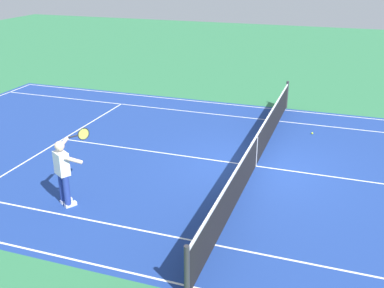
# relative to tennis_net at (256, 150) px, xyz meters

# --- Properties ---
(ground_plane) EXTENTS (60.00, 60.00, 0.00)m
(ground_plane) POSITION_rel_tennis_net_xyz_m (0.00, 0.00, -0.49)
(ground_plane) COLOR #2D7247
(court_slab) EXTENTS (24.20, 11.40, 0.00)m
(court_slab) POSITION_rel_tennis_net_xyz_m (0.00, 0.00, -0.49)
(court_slab) COLOR navy
(court_slab) RESTS_ON ground_plane
(court_line_markings) EXTENTS (23.85, 11.05, 0.01)m
(court_line_markings) POSITION_rel_tennis_net_xyz_m (0.00, 0.00, -0.49)
(court_line_markings) COLOR white
(court_line_markings) RESTS_ON ground_plane
(tennis_net) EXTENTS (0.10, 11.70, 1.08)m
(tennis_net) POSITION_rel_tennis_net_xyz_m (0.00, 0.00, 0.00)
(tennis_net) COLOR #2D2D33
(tennis_net) RESTS_ON ground_plane
(tennis_player_near) EXTENTS (0.75, 1.18, 1.70)m
(tennis_player_near) POSITION_rel_tennis_net_xyz_m (3.83, 3.65, 0.44)
(tennis_player_near) COLOR navy
(tennis_player_near) RESTS_ON ground_plane
(tennis_ball) EXTENTS (0.07, 0.07, 0.07)m
(tennis_ball) POSITION_rel_tennis_net_xyz_m (-1.28, -3.15, -0.46)
(tennis_ball) COLOR #CCE01E
(tennis_ball) RESTS_ON ground_plane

